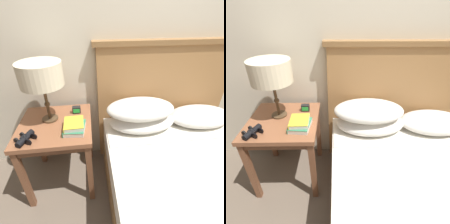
% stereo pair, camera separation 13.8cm
% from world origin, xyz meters
% --- Properties ---
extents(wall_back, '(8.00, 0.06, 2.60)m').
position_xyz_m(wall_back, '(0.00, 1.07, 1.30)').
color(wall_back, beige).
rests_on(wall_back, ground_plane).
extents(nightstand, '(0.58, 0.58, 0.67)m').
position_xyz_m(nightstand, '(-0.71, 0.70, 0.58)').
color(nightstand, brown).
rests_on(nightstand, ground_plane).
extents(bed, '(1.37, 1.86, 1.24)m').
position_xyz_m(bed, '(0.30, 0.20, 0.31)').
color(bed, brown).
rests_on(bed, ground_plane).
extents(table_lamp, '(0.32, 0.32, 0.48)m').
position_xyz_m(table_lamp, '(-0.76, 0.76, 1.05)').
color(table_lamp, '#4C3823').
rests_on(table_lamp, nightstand).
extents(book_on_nightstand, '(0.17, 0.20, 0.04)m').
position_xyz_m(book_on_nightstand, '(-0.55, 0.59, 0.69)').
color(book_on_nightstand, silver).
rests_on(book_on_nightstand, nightstand).
extents(book_stacked_on_top, '(0.15, 0.18, 0.04)m').
position_xyz_m(book_stacked_on_top, '(-0.55, 0.59, 0.72)').
color(book_stacked_on_top, silver).
rests_on(book_stacked_on_top, book_on_nightstand).
extents(binoculars_pair, '(0.16, 0.16, 0.05)m').
position_xyz_m(binoculars_pair, '(-0.89, 0.51, 0.69)').
color(binoculars_pair, black).
rests_on(binoculars_pair, nightstand).
extents(alarm_clock, '(0.07, 0.05, 0.06)m').
position_xyz_m(alarm_clock, '(-0.54, 0.84, 0.70)').
color(alarm_clock, black).
rests_on(alarm_clock, nightstand).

